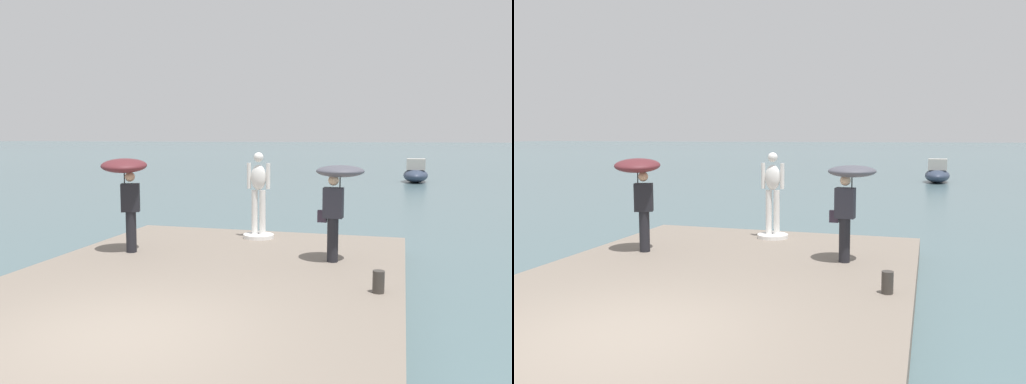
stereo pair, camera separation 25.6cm
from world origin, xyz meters
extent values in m
plane|color=#4C666B|center=(0.00, 40.00, 0.00)|extent=(400.00, 400.00, 0.00)
cube|color=slate|center=(0.00, 2.25, 0.20)|extent=(6.95, 10.51, 0.40)
cylinder|color=white|center=(0.01, 6.55, 0.45)|extent=(0.75, 0.75, 0.09)
cylinder|color=white|center=(-0.09, 6.55, 1.03)|extent=(0.15, 0.15, 1.09)
cylinder|color=white|center=(0.11, 6.55, 1.03)|extent=(0.15, 0.15, 1.09)
ellipsoid|color=white|center=(0.01, 6.55, 1.88)|extent=(0.38, 0.26, 0.61)
sphere|color=white|center=(0.01, 6.55, 2.37)|extent=(0.24, 0.24, 0.24)
cylinder|color=white|center=(-0.23, 6.55, 1.92)|extent=(0.10, 0.10, 0.62)
cylinder|color=white|center=(0.25, 6.55, 1.92)|extent=(0.10, 0.10, 0.62)
cylinder|color=black|center=(-2.20, 4.28, 0.84)|extent=(0.22, 0.22, 0.88)
cube|color=black|center=(-2.20, 4.28, 1.58)|extent=(0.44, 0.37, 0.60)
sphere|color=tan|center=(-2.20, 4.28, 2.02)|extent=(0.21, 0.21, 0.21)
cylinder|color=#262626|center=(-2.33, 4.27, 1.91)|extent=(0.02, 0.02, 0.56)
ellipsoid|color=#5B2328|center=(-2.33, 4.27, 2.26)|extent=(1.26, 1.28, 0.37)
cylinder|color=black|center=(2.08, 4.56, 0.84)|extent=(0.22, 0.22, 0.88)
cube|color=#2D2D38|center=(2.08, 4.56, 1.58)|extent=(0.40, 0.27, 0.60)
sphere|color=beige|center=(2.08, 4.56, 2.02)|extent=(0.21, 0.21, 0.21)
cylinder|color=#262626|center=(2.20, 4.59, 1.89)|extent=(0.02, 0.02, 0.52)
ellipsoid|color=#4C4C56|center=(2.20, 4.59, 2.20)|extent=(1.00, 1.00, 0.24)
cube|color=#332838|center=(1.86, 4.59, 1.30)|extent=(0.19, 0.11, 0.24)
cylinder|color=#38332D|center=(3.05, 2.66, 0.58)|extent=(0.19, 0.19, 0.36)
ellipsoid|color=#2D384C|center=(4.14, 28.79, 0.42)|extent=(1.54, 3.38, 0.84)
cube|color=#B2ADA3|center=(4.14, 28.53, 1.13)|extent=(1.12, 0.97, 0.68)
camera|label=1|loc=(3.38, -5.77, 2.89)|focal=37.16mm
camera|label=2|loc=(3.63, -5.70, 2.89)|focal=37.16mm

